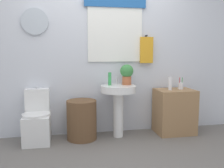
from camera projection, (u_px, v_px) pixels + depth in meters
The scene contains 11 objects.
ground_plane at pixel (119, 162), 2.84m from camera, with size 8.00×8.00×0.00m, color slate.
back_wall at pixel (103, 49), 3.79m from camera, with size 4.40×0.18×2.60m.
toilet at pixel (37, 121), 3.48m from camera, with size 0.38×0.51×0.75m.
laundry_hamper at pixel (82, 120), 3.56m from camera, with size 0.43×0.43×0.57m, color brown.
pedestal_sink at pixel (118, 98), 3.63m from camera, with size 0.51×0.51×0.77m.
faucet at pixel (117, 81), 3.71m from camera, with size 0.03×0.03×0.10m, color silver.
wooden_cabinet at pixel (174, 111), 3.83m from camera, with size 0.57×0.44×0.68m, color #9E754C.
soap_bottle at pixel (110, 79), 3.61m from camera, with size 0.05×0.05×0.19m, color green.
potted_plant at pixel (127, 73), 3.66m from camera, with size 0.20×0.20×0.30m.
lotion_bottle at pixel (170, 84), 3.71m from camera, with size 0.05×0.05×0.20m, color white.
toothbrush_cup at pixel (181, 86), 3.81m from camera, with size 0.08×0.08×0.19m.
Camera 1 is at (-0.59, -2.63, 1.27)m, focal length 39.56 mm.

